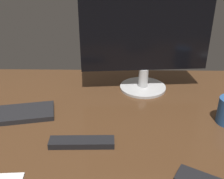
{
  "coord_description": "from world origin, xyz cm",
  "views": [
    {
      "loc": [
        0.84,
        -81.51,
        53.09
      ],
      "look_at": [
        -0.77,
        8.7,
        8.0
      ],
      "focal_mm": 43.9,
      "sensor_mm": 36.0,
      "label": 1
    }
  ],
  "objects": [
    {
      "name": "desk",
      "position": [
        0.0,
        0.0,
        1.0
      ],
      "size": [
        140.0,
        84.0,
        2.0
      ],
      "primitive_type": "cube",
      "color": "#4C301C",
      "rests_on": "ground"
    },
    {
      "name": "monitor",
      "position": [
        11.95,
        22.02,
        27.24
      ],
      "size": [
        50.57,
        19.14,
        46.78
      ],
      "rotation": [
        0.0,
        0.0,
        0.09
      ],
      "color": "silver",
      "rests_on": "desk"
    },
    {
      "name": "keyboard",
      "position": [
        -38.15,
        -1.52,
        2.86
      ],
      "size": [
        35.83,
        18.36,
        1.73
      ],
      "primitive_type": "cube",
      "rotation": [
        0.0,
        0.0,
        0.21
      ],
      "color": "black",
      "rests_on": "desk"
    },
    {
      "name": "tv_remote",
      "position": [
        -9.25,
        -16.34,
        2.95
      ],
      "size": [
        19.4,
        5.14,
        1.89
      ],
      "primitive_type": "cube",
      "rotation": [
        0.0,
        0.0,
        0.03
      ],
      "color": "black",
      "rests_on": "desk"
    }
  ]
}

